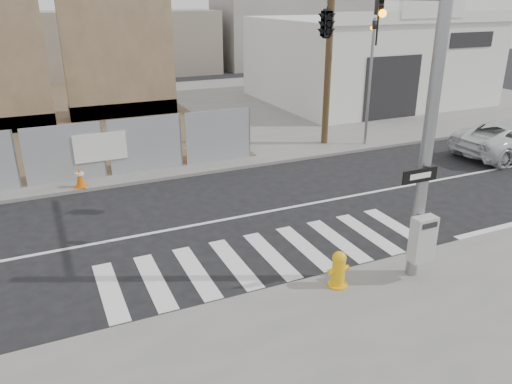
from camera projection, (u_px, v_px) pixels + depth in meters
name	position (u px, v px, depth m)	size (l,w,h in m)	color
ground	(234.00, 218.00, 14.77)	(100.00, 100.00, 0.00)	black
sidewalk_far	(136.00, 118.00, 26.60)	(50.00, 20.00, 0.12)	slate
signal_pole	(356.00, 55.00, 12.24)	(0.96, 5.87, 7.00)	gray
far_signal_pole	(371.00, 65.00, 20.46)	(0.16, 0.20, 5.60)	gray
concrete_wall_right	(119.00, 54.00, 25.26)	(5.50, 1.30, 8.00)	brown
auto_shop	(367.00, 59.00, 30.19)	(12.00, 10.20, 5.95)	silver
utility_pole_right	(330.00, 20.00, 20.01)	(1.60, 0.28, 10.00)	#4F3E25
fire_hydrant	(339.00, 269.00, 10.97)	(0.52, 0.47, 0.85)	#F5B00D
suv	(512.00, 138.00, 20.32)	(2.38, 5.17, 1.44)	silver
traffic_cone_c	(80.00, 177.00, 16.69)	(0.49, 0.49, 0.73)	#DD600B
traffic_cone_d	(189.00, 153.00, 19.21)	(0.53, 0.53, 0.77)	#DB580B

